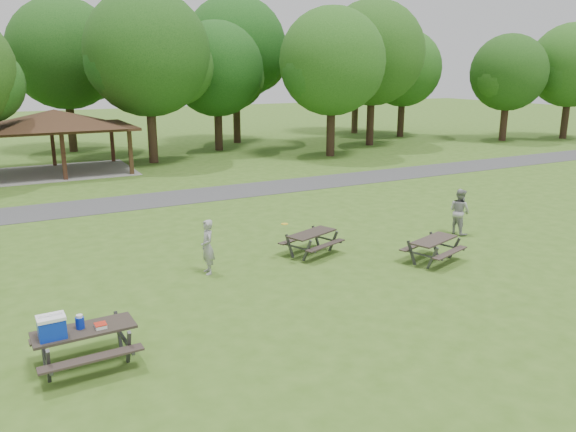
# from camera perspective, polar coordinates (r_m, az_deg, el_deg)

# --- Properties ---
(ground) EXTENTS (160.00, 160.00, 0.00)m
(ground) POSITION_cam_1_polar(r_m,az_deg,el_deg) (15.42, 3.73, -8.48)
(ground) COLOR #3B621C
(ground) RESTS_ON ground
(asphalt_path) EXTENTS (120.00, 3.20, 0.02)m
(asphalt_path) POSITION_cam_1_polar(r_m,az_deg,el_deg) (27.76, -11.59, 1.82)
(asphalt_path) COLOR #3F4042
(asphalt_path) RESTS_ON ground
(pavilion) EXTENTS (8.60, 7.01, 3.76)m
(pavilion) POSITION_cam_1_polar(r_m,az_deg,el_deg) (36.32, -22.61, 8.87)
(pavilion) COLOR #3C2015
(pavilion) RESTS_ON ground
(tree_row_e) EXTENTS (8.40, 8.00, 11.02)m
(tree_row_e) POSITION_cam_1_polar(r_m,az_deg,el_deg) (38.28, -13.94, 15.39)
(tree_row_e) COLOR #322016
(tree_row_e) RESTS_ON ground
(tree_row_f) EXTENTS (7.35, 7.00, 9.55)m
(tree_row_f) POSITION_cam_1_polar(r_m,az_deg,el_deg) (43.45, -7.16, 14.32)
(tree_row_f) COLOR black
(tree_row_f) RESTS_ON ground
(tree_row_g) EXTENTS (7.77, 7.40, 10.25)m
(tree_row_g) POSITION_cam_1_polar(r_m,az_deg,el_deg) (40.33, 4.58, 15.06)
(tree_row_g) COLOR black
(tree_row_g) RESTS_ON ground
(tree_row_h) EXTENTS (8.61, 8.20, 11.37)m
(tree_row_h) POSITION_cam_1_polar(r_m,az_deg,el_deg) (46.62, 8.68, 15.75)
(tree_row_h) COLOR black
(tree_row_h) RESTS_ON ground
(tree_row_i) EXTENTS (7.14, 6.80, 9.52)m
(tree_row_i) POSITION_cam_1_polar(r_m,az_deg,el_deg) (53.05, 11.69, 14.27)
(tree_row_i) COLOR black
(tree_row_i) RESTS_ON ground
(tree_row_j) EXTENTS (6.72, 6.40, 8.96)m
(tree_row_j) POSITION_cam_1_polar(r_m,az_deg,el_deg) (52.55, 21.51, 13.19)
(tree_row_j) COLOR black
(tree_row_j) RESTS_ON ground
(tree_deep_b) EXTENTS (8.40, 8.00, 11.13)m
(tree_deep_b) POSITION_cam_1_polar(r_m,az_deg,el_deg) (45.41, -21.62, 14.77)
(tree_deep_b) COLOR black
(tree_deep_b) RESTS_ON ground
(tree_deep_c) EXTENTS (8.82, 8.40, 11.90)m
(tree_deep_c) POSITION_cam_1_polar(r_m,az_deg,el_deg) (47.84, -5.27, 16.32)
(tree_deep_c) COLOR black
(tree_deep_c) RESTS_ON ground
(tree_deep_d) EXTENTS (8.40, 8.00, 11.27)m
(tree_deep_d) POSITION_cam_1_polar(r_m,az_deg,el_deg) (55.45, 7.05, 15.62)
(tree_deep_d) COLOR #322216
(tree_deep_d) RESTS_ON ground
(tree_flank_right) EXTENTS (7.56, 7.20, 9.97)m
(tree_flank_right) POSITION_cam_1_polar(r_m,az_deg,el_deg) (56.32, 26.87, 13.29)
(tree_flank_right) COLOR black
(tree_flank_right) RESTS_ON ground
(picnic_table_near) EXTENTS (2.09, 1.71, 1.41)m
(picnic_table_near) POSITION_cam_1_polar(r_m,az_deg,el_deg) (12.55, -20.88, -11.10)
(picnic_table_near) COLOR #2A231E
(picnic_table_near) RESTS_ON ground
(picnic_table_middle) EXTENTS (2.20, 1.98, 0.79)m
(picnic_table_middle) POSITION_cam_1_polar(r_m,az_deg,el_deg) (18.86, 2.43, -2.22)
(picnic_table_middle) COLOR #2A231E
(picnic_table_middle) RESTS_ON ground
(picnic_table_far) EXTENTS (2.16, 1.93, 0.78)m
(picnic_table_far) POSITION_cam_1_polar(r_m,az_deg,el_deg) (18.73, 14.57, -2.81)
(picnic_table_far) COLOR #302823
(picnic_table_far) RESTS_ON ground
(frisbee_in_flight) EXTENTS (0.25, 0.25, 0.02)m
(frisbee_in_flight) POSITION_cam_1_polar(r_m,az_deg,el_deg) (17.97, -0.34, -0.81)
(frisbee_in_flight) COLOR gold
(frisbee_in_flight) RESTS_ON ground
(frisbee_thrower) EXTENTS (0.45, 0.65, 1.69)m
(frisbee_thrower) POSITION_cam_1_polar(r_m,az_deg,el_deg) (17.19, -8.18, -3.13)
(frisbee_thrower) COLOR #979799
(frisbee_thrower) RESTS_ON ground
(frisbee_catcher) EXTENTS (0.71, 0.88, 1.74)m
(frisbee_catcher) POSITION_cam_1_polar(r_m,az_deg,el_deg) (22.08, 17.02, 0.45)
(frisbee_catcher) COLOR #9A9B9D
(frisbee_catcher) RESTS_ON ground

